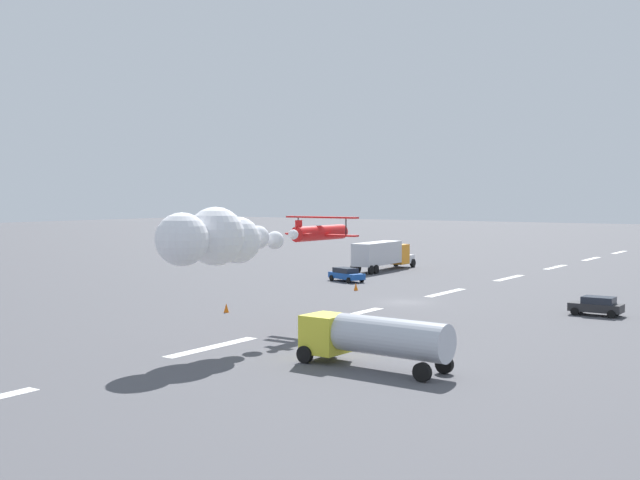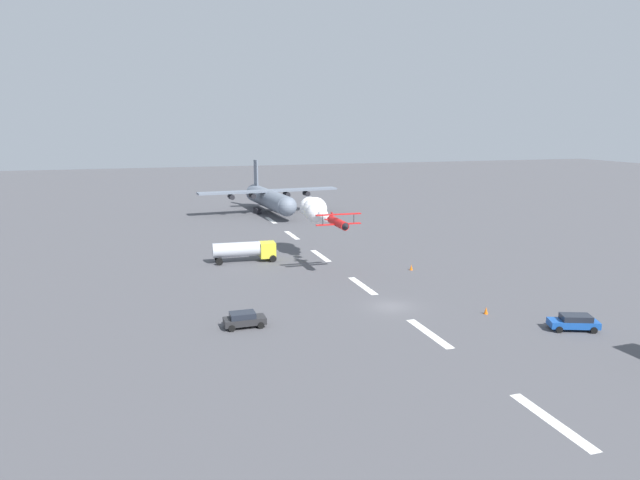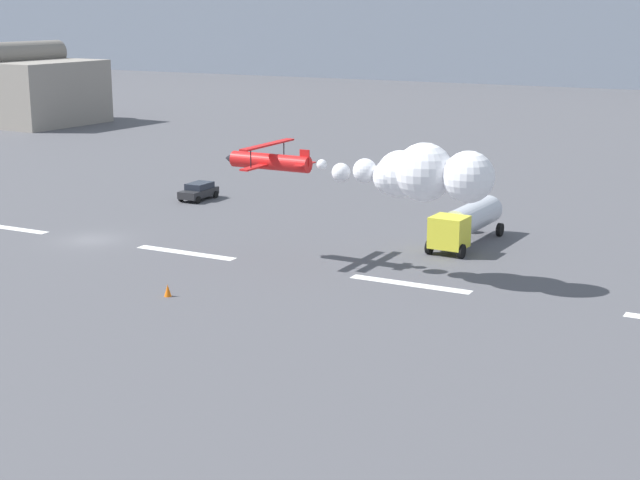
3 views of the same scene
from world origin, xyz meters
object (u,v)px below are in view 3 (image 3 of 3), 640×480
fuel_tanker_truck (467,221)px  stunt_biplane_red (413,173)px  airport_staff_sedan (199,191)px  traffic_cone_far (168,290)px

fuel_tanker_truck → stunt_biplane_red: bearing=-89.8°
stunt_biplane_red → airport_staff_sedan: bearing=149.9°
airport_staff_sedan → traffic_cone_far: airport_staff_sedan is taller
fuel_tanker_truck → airport_staff_sedan: (-26.88, 4.93, -0.93)m
stunt_biplane_red → fuel_tanker_truck: (-0.04, 10.67, -5.17)m
airport_staff_sedan → fuel_tanker_truck: bearing=-10.4°
stunt_biplane_red → fuel_tanker_truck: 11.85m
fuel_tanker_truck → airport_staff_sedan: 27.35m
stunt_biplane_red → fuel_tanker_truck: size_ratio=2.12×
stunt_biplane_red → airport_staff_sedan: stunt_biplane_red is taller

